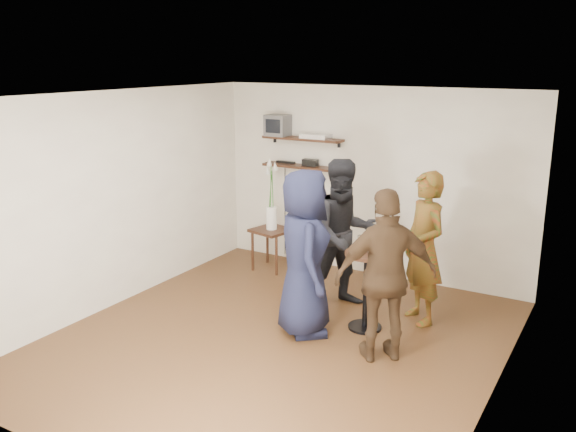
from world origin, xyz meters
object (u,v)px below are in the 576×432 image
object	(u,v)px
side_table	(272,236)
person_plaid	(424,248)
radio	(310,163)
crt_monitor	(278,125)
drinks_table	(366,280)
person_dark	(344,234)
person_brown	(386,276)
dvd_deck	(316,136)
person_navy	(304,253)

from	to	relation	value
side_table	person_plaid	world-z (taller)	person_plaid
radio	crt_monitor	bearing A→B (deg)	180.00
radio	side_table	distance (m)	1.17
radio	drinks_table	size ratio (longest dim) A/B	0.24
person_plaid	person_dark	xyz separation A→B (m)	(-0.97, -0.04, 0.03)
crt_monitor	side_table	xyz separation A→B (m)	(0.14, -0.43, -1.52)
radio	person_brown	xyz separation A→B (m)	(2.01, -2.15, -0.64)
person_plaid	drinks_table	bearing A→B (deg)	-90.00
dvd_deck	person_brown	xyz separation A→B (m)	(1.92, -2.15, -1.02)
radio	dvd_deck	bearing A→B (deg)	0.00
person_dark	crt_monitor	bearing A→B (deg)	98.47
crt_monitor	dvd_deck	world-z (taller)	crt_monitor
person_plaid	person_navy	size ratio (longest dim) A/B	0.96
person_plaid	person_brown	distance (m)	1.06
radio	person_brown	distance (m)	3.01
person_plaid	person_dark	size ratio (longest dim) A/B	0.97
crt_monitor	radio	bearing A→B (deg)	0.00
radio	person_plaid	xyz separation A→B (m)	(2.04, -1.09, -0.64)
person_navy	side_table	bearing A→B (deg)	4.22
crt_monitor	person_dark	xyz separation A→B (m)	(1.59, -1.12, -1.11)
crt_monitor	person_brown	bearing A→B (deg)	-40.35
person_dark	person_brown	bearing A→B (deg)	-94.04
person_plaid	radio	bearing A→B (deg)	-165.81
dvd_deck	person_navy	world-z (taller)	dvd_deck
radio	person_plaid	size ratio (longest dim) A/B	0.13
dvd_deck	person_navy	bearing A→B (deg)	-65.25
drinks_table	person_navy	world-z (taller)	person_navy
drinks_table	person_plaid	distance (m)	0.76
drinks_table	person_navy	size ratio (longest dim) A/B	0.49
person_dark	person_navy	size ratio (longest dim) A/B	0.99
drinks_table	person_navy	bearing A→B (deg)	-142.89
dvd_deck	person_dark	world-z (taller)	dvd_deck
side_table	person_navy	world-z (taller)	person_navy
crt_monitor	person_navy	bearing A→B (deg)	-52.67
radio	person_dark	distance (m)	1.67
dvd_deck	person_navy	xyz separation A→B (m)	(0.93, -2.02, -0.98)
person_dark	person_brown	distance (m)	1.39
dvd_deck	radio	bearing A→B (deg)	180.00
radio	side_table	world-z (taller)	radio
person_brown	person_navy	bearing A→B (deg)	-45.60
side_table	person_brown	distance (m)	2.97
person_navy	person_dark	bearing A→B (deg)	-40.37
person_dark	person_brown	world-z (taller)	person_dark
crt_monitor	radio	size ratio (longest dim) A/B	1.45
person_plaid	person_navy	world-z (taller)	person_navy
drinks_table	person_plaid	size ratio (longest dim) A/B	0.51
radio	person_plaid	world-z (taller)	person_plaid
person_brown	person_plaid	bearing A→B (deg)	-130.27
person_dark	dvd_deck	bearing A→B (deg)	84.85
side_table	drinks_table	distance (m)	2.28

